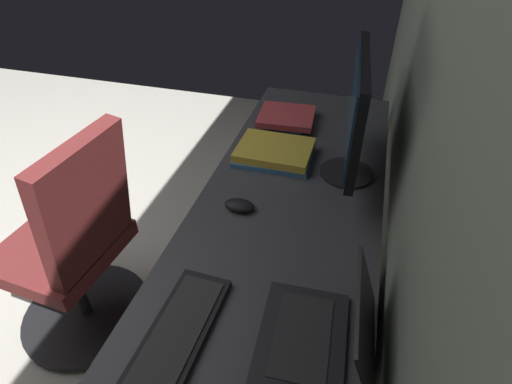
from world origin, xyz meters
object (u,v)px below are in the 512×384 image
object	(u,v)px
office_chair	(76,254)
book_stack_far	(286,117)
drawer_pedestal	(269,353)
monitor_primary	(356,112)
laptop_leftmost	(326,333)
book_stack_near	(274,153)
mouse_main	(239,205)
keyboard_main	(174,341)

from	to	relation	value
office_chair	book_stack_far	bearing A→B (deg)	140.12
drawer_pedestal	office_chair	size ratio (longest dim) A/B	0.72
monitor_primary	office_chair	world-z (taller)	monitor_primary
office_chair	laptop_leftmost	bearing A→B (deg)	73.33
monitor_primary	office_chair	xyz separation A→B (m)	(0.44, -0.97, -0.53)
book_stack_far	book_stack_near	bearing A→B (deg)	3.97
mouse_main	book_stack_near	distance (m)	0.34
monitor_primary	drawer_pedestal	bearing A→B (deg)	-14.00
monitor_primary	office_chair	distance (m)	1.19
drawer_pedestal	mouse_main	bearing A→B (deg)	-145.70
book_stack_near	mouse_main	bearing A→B (deg)	-6.11
book_stack_near	keyboard_main	bearing A→B (deg)	-2.36
laptop_leftmost	book_stack_far	bearing A→B (deg)	-162.66
monitor_primary	laptop_leftmost	distance (m)	0.77
keyboard_main	book_stack_far	distance (m)	1.18
drawer_pedestal	book_stack_near	bearing A→B (deg)	-166.51
laptop_leftmost	book_stack_near	size ratio (longest dim) A/B	1.02
laptop_leftmost	book_stack_near	bearing A→B (deg)	-157.64
drawer_pedestal	keyboard_main	size ratio (longest dim) A/B	1.64
book_stack_far	monitor_primary	bearing A→B (deg)	42.11
keyboard_main	book_stack_near	bearing A→B (deg)	177.64
monitor_primary	keyboard_main	size ratio (longest dim) A/B	1.33
monitor_primary	book_stack_near	size ratio (longest dim) A/B	1.86
book_stack_near	drawer_pedestal	bearing A→B (deg)	13.49
drawer_pedestal	book_stack_near	xyz separation A→B (m)	(-0.61, -0.15, 0.41)
mouse_main	book_stack_far	bearing A→B (deg)	178.72
mouse_main	book_stack_near	bearing A→B (deg)	173.89
monitor_primary	book_stack_near	world-z (taller)	monitor_primary
laptop_leftmost	mouse_main	xyz separation A→B (m)	(-0.43, -0.35, -0.03)
monitor_primary	keyboard_main	bearing A→B (deg)	-21.30
mouse_main	keyboard_main	bearing A→B (deg)	0.09
drawer_pedestal	office_chair	bearing A→B (deg)	-99.47
drawer_pedestal	book_stack_far	distance (m)	1.02
monitor_primary	keyboard_main	xyz separation A→B (m)	(0.83, -0.33, -0.25)
office_chair	mouse_main	bearing A→B (deg)	101.45
keyboard_main	book_stack_near	world-z (taller)	book_stack_near
monitor_primary	keyboard_main	world-z (taller)	monitor_primary
mouse_main	office_chair	size ratio (longest dim) A/B	0.11
drawer_pedestal	mouse_main	xyz separation A→B (m)	(-0.27, -0.18, 0.40)
monitor_primary	office_chair	size ratio (longest dim) A/B	0.58
keyboard_main	book_stack_far	world-z (taller)	book_stack_far
keyboard_main	book_stack_far	bearing A→B (deg)	179.33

